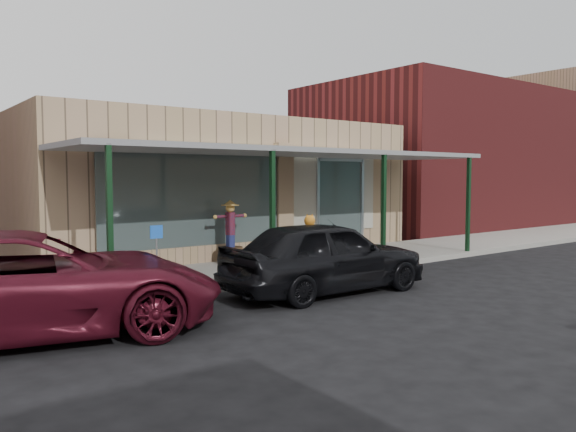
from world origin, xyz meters
TOP-DOWN VIEW (x-y plane):
  - ground at (0.00, 0.00)m, footprint 120.00×120.00m
  - sidewalk at (0.00, 3.60)m, footprint 40.00×3.20m
  - storefront at (-0.00, 8.16)m, footprint 12.00×6.25m
  - awning at (0.00, 3.56)m, footprint 12.00×3.00m
  - block_buildings_near at (2.01, 9.20)m, footprint 61.00×8.00m
  - barrel_scarecrow at (-1.50, 4.47)m, footprint 1.01×0.75m
  - barrel_pumpkin at (1.50, 3.61)m, footprint 0.67×0.67m
  - handicap_sign at (-4.43, 2.49)m, footprint 0.27×0.04m
  - parked_sedan at (-1.52, 0.65)m, footprint 4.56×2.07m
  - car_maroon at (-7.17, 0.95)m, footprint 6.23×3.91m

SIDE VIEW (x-z plane):
  - ground at x=0.00m, z-range 0.00..0.00m
  - sidewalk at x=0.00m, z-range 0.00..0.15m
  - barrel_pumpkin at x=1.50m, z-range 0.05..0.74m
  - barrel_scarecrow at x=-1.50m, z-range -0.12..1.54m
  - parked_sedan at x=-1.52m, z-range -0.02..1.57m
  - car_maroon at x=-7.17m, z-range 0.00..1.60m
  - handicap_sign at x=-4.43m, z-range 0.33..1.62m
  - storefront at x=0.00m, z-range -0.01..4.19m
  - awning at x=0.00m, z-range 1.49..4.53m
  - block_buildings_near at x=2.01m, z-range -0.23..7.77m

